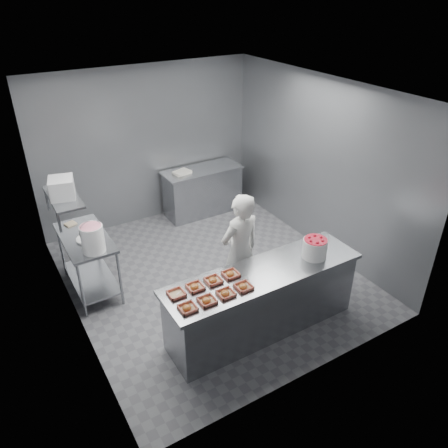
{
  "coord_description": "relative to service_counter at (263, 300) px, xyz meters",
  "views": [
    {
      "loc": [
        -2.64,
        -4.81,
        4.02
      ],
      "look_at": [
        0.12,
        -0.2,
        0.97
      ],
      "focal_mm": 35.0,
      "sensor_mm": 36.0,
      "label": 1
    }
  ],
  "objects": [
    {
      "name": "tray_0",
      "position": [
        -1.11,
        -0.14,
        0.47
      ],
      "size": [
        0.19,
        0.18,
        0.06
      ],
      "color": "tan",
      "rests_on": "service_counter"
    },
    {
      "name": "wall_shelf",
      "position": [
        -1.82,
        1.95,
        1.1
      ],
      "size": [
        0.35,
        0.9,
        0.03
      ],
      "primitive_type": "cube",
      "color": "slate",
      "rests_on": "wall_left"
    },
    {
      "name": "ceiling",
      "position": [
        0.0,
        1.35,
        2.35
      ],
      "size": [
        4.5,
        4.5,
        0.0
      ],
      "primitive_type": "plane",
      "rotation": [
        3.14,
        0.0,
        0.0
      ],
      "color": "white",
      "rests_on": "wall_back"
    },
    {
      "name": "floor",
      "position": [
        0.0,
        1.35,
        -0.45
      ],
      "size": [
        4.5,
        4.5,
        0.0
      ],
      "primitive_type": "plane",
      "color": "#4C4C51",
      "rests_on": "ground"
    },
    {
      "name": "tray_3",
      "position": [
        -0.39,
        -0.14,
        0.47
      ],
      "size": [
        0.19,
        0.18,
        0.06
      ],
      "color": "tan",
      "rests_on": "service_counter"
    },
    {
      "name": "tray_6",
      "position": [
        -0.63,
        0.14,
        0.47
      ],
      "size": [
        0.19,
        0.18,
        0.06
      ],
      "color": "tan",
      "rests_on": "service_counter"
    },
    {
      "name": "appliance",
      "position": [
        -1.82,
        1.91,
        1.24
      ],
      "size": [
        0.37,
        0.4,
        0.26
      ],
      "primitive_type": "cube",
      "rotation": [
        0.0,
        0.0,
        -0.24
      ],
      "color": "gray",
      "rests_on": "wall_shelf"
    },
    {
      "name": "wall_back",
      "position": [
        0.0,
        3.6,
        0.95
      ],
      "size": [
        4.0,
        0.04,
        2.8
      ],
      "primitive_type": "cube",
      "color": "slate",
      "rests_on": "ground"
    },
    {
      "name": "wall_left",
      "position": [
        -2.0,
        1.35,
        0.95
      ],
      "size": [
        0.04,
        4.5,
        2.8
      ],
      "primitive_type": "cube",
      "color": "slate",
      "rests_on": "ground"
    },
    {
      "name": "wall_right",
      "position": [
        2.0,
        1.35,
        0.95
      ],
      "size": [
        0.04,
        4.5,
        2.8
      ],
      "primitive_type": "cube",
      "color": "slate",
      "rests_on": "ground"
    },
    {
      "name": "tray_2",
      "position": [
        -0.63,
        -0.14,
        0.47
      ],
      "size": [
        0.19,
        0.18,
        0.06
      ],
      "color": "tan",
      "rests_on": "service_counter"
    },
    {
      "name": "strawberry_tub",
      "position": [
        0.74,
        -0.06,
        0.59
      ],
      "size": [
        0.31,
        0.31,
        0.26
      ],
      "color": "white",
      "rests_on": "service_counter"
    },
    {
      "name": "worker",
      "position": [
        0.03,
        0.6,
        0.39
      ],
      "size": [
        0.65,
        0.47,
        1.68
      ],
      "primitive_type": "imported",
      "rotation": [
        0.0,
        0.0,
        3.25
      ],
      "color": "silver",
      "rests_on": "ground"
    },
    {
      "name": "tray_4",
      "position": [
        -1.11,
        0.14,
        0.47
      ],
      "size": [
        0.19,
        0.18,
        0.04
      ],
      "color": "tan",
      "rests_on": "service_counter"
    },
    {
      "name": "prep_table",
      "position": [
        -1.65,
        1.95,
        0.14
      ],
      "size": [
        0.6,
        1.2,
        0.9
      ],
      "color": "slate",
      "rests_on": "ground"
    },
    {
      "name": "glaze_bucket",
      "position": [
        -1.63,
        1.51,
        0.64
      ],
      "size": [
        0.31,
        0.29,
        0.45
      ],
      "color": "white",
      "rests_on": "prep_table"
    },
    {
      "name": "rag",
      "position": [
        -1.73,
        2.39,
        0.46
      ],
      "size": [
        0.18,
        0.16,
        0.02
      ],
      "primitive_type": "cube",
      "rotation": [
        0.0,
        0.0,
        0.3
      ],
      "color": "#CCB28C",
      "rests_on": "prep_table"
    },
    {
      "name": "paper_stack",
      "position": [
        0.48,
        3.25,
        0.47
      ],
      "size": [
        0.34,
        0.28,
        0.05
      ],
      "primitive_type": "cube",
      "rotation": [
        0.0,
        0.0,
        0.2
      ],
      "color": "silver",
      "rests_on": "back_counter"
    },
    {
      "name": "tray_1",
      "position": [
        -0.87,
        -0.14,
        0.47
      ],
      "size": [
        0.19,
        0.18,
        0.06
      ],
      "color": "tan",
      "rests_on": "service_counter"
    },
    {
      "name": "service_counter",
      "position": [
        0.0,
        0.0,
        0.0
      ],
      "size": [
        2.6,
        0.7,
        0.9
      ],
      "color": "slate",
      "rests_on": "ground"
    },
    {
      "name": "back_counter",
      "position": [
        0.9,
        3.25,
        -0.0
      ],
      "size": [
        1.5,
        0.6,
        0.9
      ],
      "color": "slate",
      "rests_on": "ground"
    },
    {
      "name": "tray_5",
      "position": [
        -0.87,
        0.14,
        0.47
      ],
      "size": [
        0.19,
        0.18,
        0.06
      ],
      "color": "tan",
      "rests_on": "service_counter"
    },
    {
      "name": "tray_7",
      "position": [
        -0.39,
        0.14,
        0.47
      ],
      "size": [
        0.19,
        0.18,
        0.06
      ],
      "color": "tan",
      "rests_on": "service_counter"
    },
    {
      "name": "bucket_lid",
      "position": [
        -1.63,
        1.85,
        0.46
      ],
      "size": [
        0.39,
        0.39,
        0.02
      ],
      "primitive_type": "cylinder",
      "rotation": [
        0.0,
        0.0,
        0.28
      ],
      "color": "white",
      "rests_on": "prep_table"
    }
  ]
}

